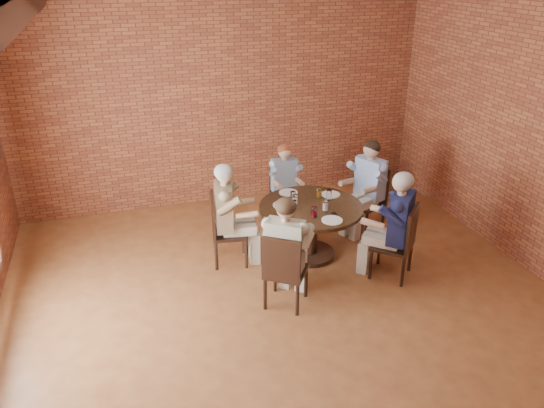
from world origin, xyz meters
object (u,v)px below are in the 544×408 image
object	(u,v)px
diner_d	(286,252)
chair_e	(401,240)
chair_a	(370,196)
diner_c	(229,215)
dining_table	(311,221)
diner_e	(394,226)
diner_b	(285,185)
smartphone	(335,215)
chair_b	(283,191)
chair_d	(284,269)
diner_a	(367,187)
chair_c	(222,227)

from	to	relation	value
diner_d	chair_e	distance (m)	1.55
chair_a	chair_e	distance (m)	1.35
diner_c	diner_d	world-z (taller)	diner_c
dining_table	diner_e	bearing A→B (deg)	-43.00
diner_c	chair_e	distance (m)	2.19
dining_table	chair_a	xyz separation A→B (m)	(1.13, 0.50, -0.01)
diner_b	diner_d	size ratio (longest dim) A/B	0.90
dining_table	smartphone	world-z (taller)	smartphone
chair_b	chair_d	size ratio (longest dim) A/B	0.92
smartphone	diner_c	bearing A→B (deg)	159.57
chair_a	smartphone	size ratio (longest dim) A/B	7.53
diner_d	chair_a	bearing A→B (deg)	-106.01
diner_a	smartphone	world-z (taller)	diner_a
chair_a	chair_d	bearing A→B (deg)	-74.54
diner_e	diner_d	bearing A→B (deg)	-39.90
chair_c	chair_e	distance (m)	2.28
diner_a	smartphone	size ratio (longest dim) A/B	10.80
chair_b	smartphone	world-z (taller)	chair_b
diner_b	diner_c	bearing A→B (deg)	-140.07
dining_table	chair_c	xyz separation A→B (m)	(-1.16, 0.19, -0.01)
dining_table	chair_d	world-z (taller)	chair_d
diner_c	diner_d	bearing A→B (deg)	-150.68
diner_d	chair_e	xyz separation A→B (m)	(1.54, 0.12, -0.16)
chair_d	diner_d	bearing A→B (deg)	-90.00
chair_b	smartphone	bearing A→B (deg)	-82.92
dining_table	smartphone	bearing A→B (deg)	-61.42
diner_a	diner_d	bearing A→B (deg)	-74.52
chair_c	diner_c	bearing A→B (deg)	-90.00
chair_a	chair_e	size ratio (longest dim) A/B	0.98
chair_d	diner_d	xyz separation A→B (m)	(0.05, 0.07, 0.17)
diner_c	chair_e	size ratio (longest dim) A/B	1.41
diner_b	diner_d	xyz separation A→B (m)	(-0.65, -2.01, 0.07)
chair_c	chair_e	bearing A→B (deg)	-107.13
chair_c	chair_a	bearing A→B (deg)	-72.91
diner_a	smartphone	xyz separation A→B (m)	(-0.86, -0.81, 0.06)
diner_e	diner_b	bearing A→B (deg)	-112.91
dining_table	diner_b	xyz separation A→B (m)	(-0.01, 1.07, 0.09)
dining_table	chair_d	bearing A→B (deg)	-125.06
diner_c	smartphone	bearing A→B (deg)	-103.14
chair_b	chair_c	world-z (taller)	chair_c
diner_b	dining_table	bearing A→B (deg)	-90.00
diner_c	diner_d	distance (m)	1.18
chair_c	smartphone	xyz separation A→B (m)	(1.34, -0.53, 0.23)
diner_a	chair_d	world-z (taller)	diner_a
diner_a	diner_d	size ratio (longest dim) A/B	1.01
diner_c	chair_d	xyz separation A→B (m)	(0.35, -1.19, -0.17)
chair_b	diner_c	size ratio (longest dim) A/B	0.64
chair_d	smartphone	size ratio (longest dim) A/B	7.48
diner_c	chair_c	bearing A→B (deg)	90.00
chair_c	diner_e	size ratio (longest dim) A/B	0.68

